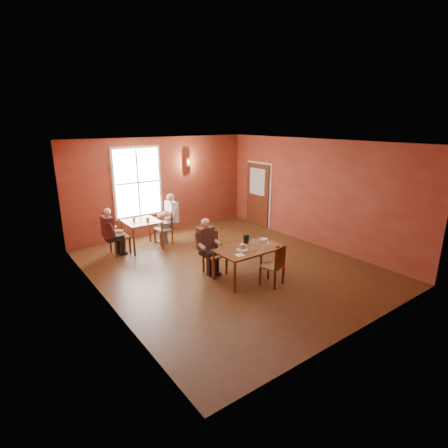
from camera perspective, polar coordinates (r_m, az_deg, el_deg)
ground at (r=8.69m, az=0.78°, el=-6.95°), size 6.00×7.00×0.01m
wall_back at (r=11.15m, az=-10.13°, el=6.12°), size 6.00×0.04×3.00m
wall_front at (r=5.93m, az=21.69°, el=-4.03°), size 6.00×0.04×3.00m
wall_left at (r=6.90m, az=-19.49°, el=-0.98°), size 0.04×7.00×3.00m
wall_right at (r=10.26m, az=14.38°, el=4.97°), size 0.04×7.00×3.00m
ceiling at (r=7.99m, az=0.87°, el=13.20°), size 6.00×7.00×0.04m
window at (r=10.75m, az=-13.91°, el=6.59°), size 1.36×0.10×1.96m
door at (r=11.87m, az=5.49°, el=4.71°), size 0.12×1.04×2.10m
wall_sconce at (r=11.38m, az=-5.97°, el=10.06°), size 0.16×0.16×0.28m
main_table at (r=8.01m, az=4.14°, el=-6.33°), size 1.52×0.86×0.71m
chair_diner_main at (r=8.16m, az=-1.50°, el=-4.90°), size 0.43×0.43×0.97m
diner_main at (r=8.08m, az=-1.38°, el=-4.00°), size 0.50×0.50×1.26m
chair_empty at (r=7.69m, az=7.84°, el=-6.66°), size 0.50×0.50×0.91m
plate_food at (r=7.74m, az=3.00°, el=-4.18°), size 0.30×0.30×0.03m
sandwich at (r=7.77m, az=3.01°, el=-3.79°), size 0.09×0.09×0.11m
goblet_a at (r=8.25m, az=6.17°, el=-2.34°), size 0.10×0.10×0.19m
goblet_c at (r=7.93m, az=6.96°, el=-3.18°), size 0.09×0.09×0.18m
menu_stand at (r=8.13m, az=3.62°, el=-2.51°), size 0.13×0.08×0.21m
knife at (r=7.70m, az=5.06°, el=-4.44°), size 0.20×0.07×0.00m
napkin at (r=7.46m, az=2.59°, el=-5.09°), size 0.21×0.21×0.01m
side_plate at (r=8.48m, az=6.59°, el=-2.47°), size 0.19×0.19×0.01m
sunglasses at (r=8.01m, az=8.75°, el=-3.70°), size 0.13×0.08×0.02m
second_table at (r=10.05m, az=-13.19°, el=-1.70°), size 0.90×0.90×0.80m
chair_diner_white at (r=10.28m, az=-9.90°, el=-0.68°), size 0.41×0.41×0.93m
diner_white at (r=10.23m, az=-9.81°, el=0.55°), size 0.55×0.55×1.38m
chair_diner_maroon at (r=9.80m, az=-16.70°, el=-1.86°), size 0.43×0.43×0.98m
diner_maroon at (r=9.75m, az=-16.94°, el=-1.07°), size 0.51×0.51×1.27m
cup_a at (r=9.88m, az=-12.36°, el=0.74°), size 0.14×0.14×0.09m
cup_b at (r=9.93m, az=-14.50°, el=0.68°), size 0.10×0.10×0.09m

